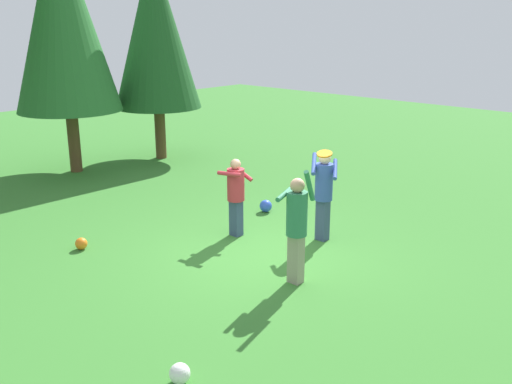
{
  "coord_description": "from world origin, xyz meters",
  "views": [
    {
      "loc": [
        -7.37,
        -6.57,
        4.16
      ],
      "look_at": [
        0.19,
        0.38,
        1.05
      ],
      "focal_mm": 40.38,
      "sensor_mm": 36.0,
      "label": 1
    }
  ],
  "objects_px": {
    "ball_orange": "(81,244)",
    "ball_white": "(180,374)",
    "ball_blue": "(266,206)",
    "person_thrower": "(297,221)",
    "frisbee": "(325,154)",
    "tree_center": "(62,16)",
    "person_catcher": "(324,189)",
    "tree_right": "(155,30)",
    "person_bystander": "(236,191)"
  },
  "relations": [
    {
      "from": "person_bystander",
      "to": "ball_blue",
      "type": "height_order",
      "value": "person_bystander"
    },
    {
      "from": "ball_blue",
      "to": "tree_center",
      "type": "height_order",
      "value": "tree_center"
    },
    {
      "from": "frisbee",
      "to": "ball_blue",
      "type": "distance_m",
      "value": 3.2
    },
    {
      "from": "frisbee",
      "to": "ball_white",
      "type": "xyz_separation_m",
      "value": [
        -4.23,
        -1.05,
        -1.78
      ]
    },
    {
      "from": "person_catcher",
      "to": "ball_blue",
      "type": "distance_m",
      "value": 2.19
    },
    {
      "from": "ball_orange",
      "to": "ball_white",
      "type": "distance_m",
      "value": 4.76
    },
    {
      "from": "person_catcher",
      "to": "person_bystander",
      "type": "height_order",
      "value": "person_catcher"
    },
    {
      "from": "frisbee",
      "to": "tree_center",
      "type": "height_order",
      "value": "tree_center"
    },
    {
      "from": "person_catcher",
      "to": "ball_white",
      "type": "distance_m",
      "value": 5.2
    },
    {
      "from": "ball_orange",
      "to": "tree_right",
      "type": "bearing_deg",
      "value": 39.95
    },
    {
      "from": "ball_orange",
      "to": "tree_center",
      "type": "relative_size",
      "value": 0.03
    },
    {
      "from": "tree_right",
      "to": "tree_center",
      "type": "height_order",
      "value": "tree_center"
    },
    {
      "from": "ball_blue",
      "to": "ball_white",
      "type": "distance_m",
      "value": 6.41
    },
    {
      "from": "ball_orange",
      "to": "person_thrower",
      "type": "bearing_deg",
      "value": -67.04
    },
    {
      "from": "tree_right",
      "to": "ball_blue",
      "type": "bearing_deg",
      "value": -106.25
    },
    {
      "from": "person_thrower",
      "to": "ball_blue",
      "type": "bearing_deg",
      "value": 33.14
    },
    {
      "from": "ball_blue",
      "to": "ball_white",
      "type": "height_order",
      "value": "ball_blue"
    },
    {
      "from": "person_thrower",
      "to": "tree_center",
      "type": "relative_size",
      "value": 0.29
    },
    {
      "from": "ball_orange",
      "to": "tree_center",
      "type": "bearing_deg",
      "value": 60.02
    },
    {
      "from": "tree_right",
      "to": "tree_center",
      "type": "xyz_separation_m",
      "value": [
        -2.65,
        0.48,
        0.38
      ]
    },
    {
      "from": "tree_right",
      "to": "person_catcher",
      "type": "bearing_deg",
      "value": -105.91
    },
    {
      "from": "frisbee",
      "to": "tree_center",
      "type": "distance_m",
      "value": 9.03
    },
    {
      "from": "person_thrower",
      "to": "person_catcher",
      "type": "bearing_deg",
      "value": 7.44
    },
    {
      "from": "person_thrower",
      "to": "ball_orange",
      "type": "relative_size",
      "value": 8.61
    },
    {
      "from": "person_catcher",
      "to": "person_bystander",
      "type": "relative_size",
      "value": 1.12
    },
    {
      "from": "ball_orange",
      "to": "ball_blue",
      "type": "xyz_separation_m",
      "value": [
        3.97,
        -1.1,
        0.02
      ]
    },
    {
      "from": "person_thrower",
      "to": "ball_white",
      "type": "height_order",
      "value": "person_thrower"
    },
    {
      "from": "person_thrower",
      "to": "frisbee",
      "type": "bearing_deg",
      "value": 0.0
    },
    {
      "from": "tree_right",
      "to": "tree_center",
      "type": "bearing_deg",
      "value": 169.7
    },
    {
      "from": "ball_orange",
      "to": "ball_blue",
      "type": "relative_size",
      "value": 0.82
    },
    {
      "from": "person_catcher",
      "to": "frisbee",
      "type": "height_order",
      "value": "frisbee"
    },
    {
      "from": "ball_orange",
      "to": "frisbee",
      "type": "bearing_deg",
      "value": -51.33
    },
    {
      "from": "person_bystander",
      "to": "tree_center",
      "type": "distance_m",
      "value": 7.62
    },
    {
      "from": "person_bystander",
      "to": "tree_right",
      "type": "bearing_deg",
      "value": 144.35
    },
    {
      "from": "ball_blue",
      "to": "person_bystander",
      "type": "bearing_deg",
      "value": -160.56
    },
    {
      "from": "frisbee",
      "to": "ball_orange",
      "type": "bearing_deg",
      "value": 128.67
    },
    {
      "from": "person_catcher",
      "to": "ball_blue",
      "type": "bearing_deg",
      "value": -139.89
    },
    {
      "from": "person_thrower",
      "to": "ball_white",
      "type": "bearing_deg",
      "value": 176.68
    },
    {
      "from": "person_bystander",
      "to": "frisbee",
      "type": "distance_m",
      "value": 2.14
    },
    {
      "from": "frisbee",
      "to": "tree_right",
      "type": "relative_size",
      "value": 0.06
    },
    {
      "from": "ball_white",
      "to": "tree_center",
      "type": "bearing_deg",
      "value": 65.48
    },
    {
      "from": "ball_blue",
      "to": "tree_center",
      "type": "xyz_separation_m",
      "value": [
        -0.95,
        6.34,
        4.06
      ]
    },
    {
      "from": "person_thrower",
      "to": "person_catcher",
      "type": "xyz_separation_m",
      "value": [
        1.83,
        0.8,
        -0.02
      ]
    },
    {
      "from": "person_thrower",
      "to": "person_bystander",
      "type": "bearing_deg",
      "value": 52.28
    },
    {
      "from": "person_bystander",
      "to": "ball_blue",
      "type": "relative_size",
      "value": 5.66
    },
    {
      "from": "person_bystander",
      "to": "person_catcher",
      "type": "bearing_deg",
      "value": 25.12
    },
    {
      "from": "person_catcher",
      "to": "tree_right",
      "type": "distance_m",
      "value": 8.56
    },
    {
      "from": "person_catcher",
      "to": "ball_white",
      "type": "height_order",
      "value": "person_catcher"
    },
    {
      "from": "ball_white",
      "to": "person_bystander",
      "type": "bearing_deg",
      "value": 36.57
    },
    {
      "from": "tree_right",
      "to": "tree_center",
      "type": "relative_size",
      "value": 0.91
    }
  ]
}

